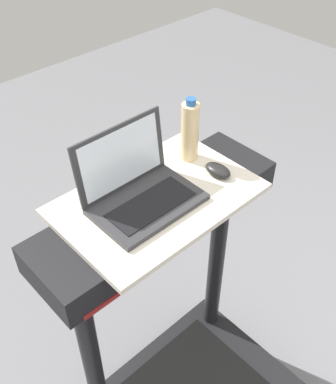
% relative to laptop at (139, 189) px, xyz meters
% --- Properties ---
extents(desk_board, '(0.64, 0.43, 0.02)m').
position_rel_laptop_xyz_m(desk_board, '(0.05, -0.02, -0.06)').
color(desk_board, beige).
rests_on(desk_board, treadmill_base).
extents(laptop, '(0.34, 0.25, 0.24)m').
position_rel_laptop_xyz_m(laptop, '(0.00, 0.00, 0.00)').
color(laptop, '#2D2D30').
rests_on(laptop, desk_board).
extents(computer_mouse, '(0.06, 0.10, 0.03)m').
position_rel_laptop_xyz_m(computer_mouse, '(0.28, -0.08, -0.03)').
color(computer_mouse, black).
rests_on(computer_mouse, desk_board).
extents(water_bottle, '(0.06, 0.06, 0.24)m').
position_rel_laptop_xyz_m(water_bottle, '(0.28, 0.06, 0.06)').
color(water_bottle, beige).
rests_on(water_bottle, desk_board).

